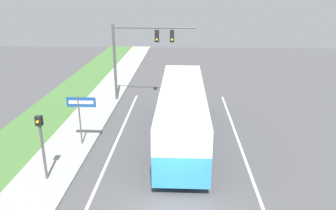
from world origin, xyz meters
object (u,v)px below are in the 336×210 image
at_px(bus, 182,109).
at_px(pedestrian_signal, 41,138).
at_px(signal_gantry, 139,47).
at_px(street_sign, 81,110).

height_order(bus, pedestrian_signal, bus).
xyz_separation_m(signal_gantry, pedestrian_signal, (-2.95, -11.87, -2.14)).
height_order(bus, street_sign, bus).
bearing_deg(pedestrian_signal, signal_gantry, 76.05).
distance_m(bus, signal_gantry, 7.96).
xyz_separation_m(bus, street_sign, (-5.61, -1.38, 0.36)).
distance_m(bus, pedestrian_signal, 8.09).
bearing_deg(bus, signal_gantry, 116.15).
bearing_deg(street_sign, pedestrian_signal, -100.17).
height_order(pedestrian_signal, street_sign, pedestrian_signal).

